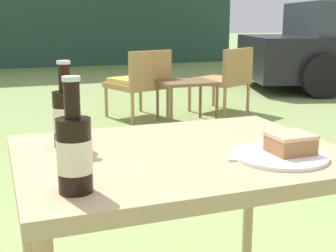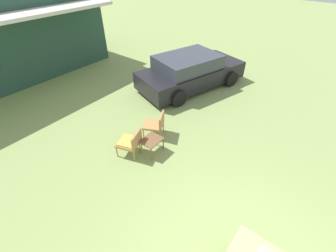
{
  "view_description": "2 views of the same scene",
  "coord_description": "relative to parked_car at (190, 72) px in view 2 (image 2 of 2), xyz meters",
  "views": [
    {
      "loc": [
        -0.48,
        -1.19,
        1.06
      ],
      "look_at": [
        0.0,
        0.1,
        0.75
      ],
      "focal_mm": 50.0,
      "sensor_mm": 36.0,
      "label": 1
    },
    {
      "loc": [
        -1.87,
        0.11,
        4.38
      ],
      "look_at": [
        1.64,
        2.86,
        0.9
      ],
      "focal_mm": 24.0,
      "sensor_mm": 36.0,
      "label": 2
    }
  ],
  "objects": [
    {
      "name": "wicker_chair_cushioned",
      "position": [
        -4.2,
        -0.91,
        -0.22
      ],
      "size": [
        0.68,
        0.7,
        0.74
      ],
      "rotation": [
        0.0,
        0.0,
        3.48
      ],
      "color": "#B2844C",
      "rests_on": "ground_plane"
    },
    {
      "name": "parked_car",
      "position": [
        0.0,
        0.0,
        0.0
      ],
      "size": [
        4.6,
        2.96,
        1.3
      ],
      "rotation": [
        0.0,
        0.0,
        -0.3
      ],
      "color": "black",
      "rests_on": "ground_plane"
    },
    {
      "name": "wicker_chair_plain",
      "position": [
        -3.18,
        -0.93,
        -0.22
      ],
      "size": [
        0.73,
        0.74,
        0.74
      ],
      "rotation": [
        0.0,
        0.0,
        3.62
      ],
      "color": "#B2844C",
      "rests_on": "ground_plane"
    },
    {
      "name": "garden_side_table",
      "position": [
        -3.82,
        -1.31,
        -0.24
      ],
      "size": [
        0.55,
        0.46,
        0.44
      ],
      "color": "brown",
      "rests_on": "ground_plane"
    }
  ]
}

